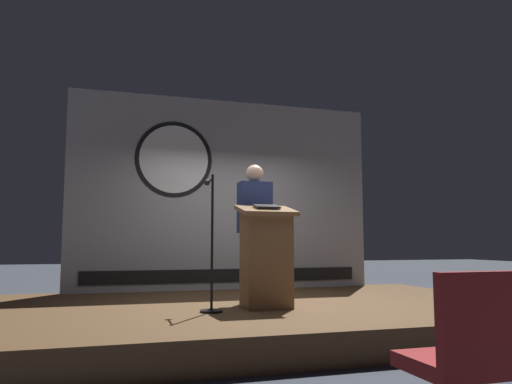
% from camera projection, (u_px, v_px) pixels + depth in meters
% --- Properties ---
extents(ground_plane, '(40.00, 40.00, 0.00)m').
position_uv_depth(ground_plane, '(260.00, 329.00, 5.85)').
color(ground_plane, '#383D47').
extents(stage_platform, '(6.40, 4.00, 0.30)m').
position_uv_depth(stage_platform, '(260.00, 316.00, 5.86)').
color(stage_platform, brown).
rests_on(stage_platform, ground).
extents(banner_display, '(4.85, 0.12, 3.03)m').
position_uv_depth(banner_display, '(225.00, 194.00, 7.79)').
color(banner_display, '#9E9EA3').
rests_on(banner_display, stage_platform).
extents(podium, '(0.64, 0.50, 1.17)m').
position_uv_depth(podium, '(266.00, 256.00, 5.51)').
color(podium, olive).
rests_on(podium, stage_platform).
extents(speaker_person, '(0.40, 0.26, 1.70)m').
position_uv_depth(speaker_person, '(255.00, 231.00, 6.00)').
color(speaker_person, black).
rests_on(speaker_person, stage_platform).
extents(microphone_stand, '(0.24, 0.47, 1.47)m').
position_uv_depth(microphone_stand, '(211.00, 264.00, 5.21)').
color(microphone_stand, black).
rests_on(microphone_stand, stage_platform).
extents(audience_chair_left, '(0.44, 0.45, 0.89)m').
position_uv_depth(audience_chair_left, '(462.00, 351.00, 2.41)').
color(audience_chair_left, black).
rests_on(audience_chair_left, ground).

